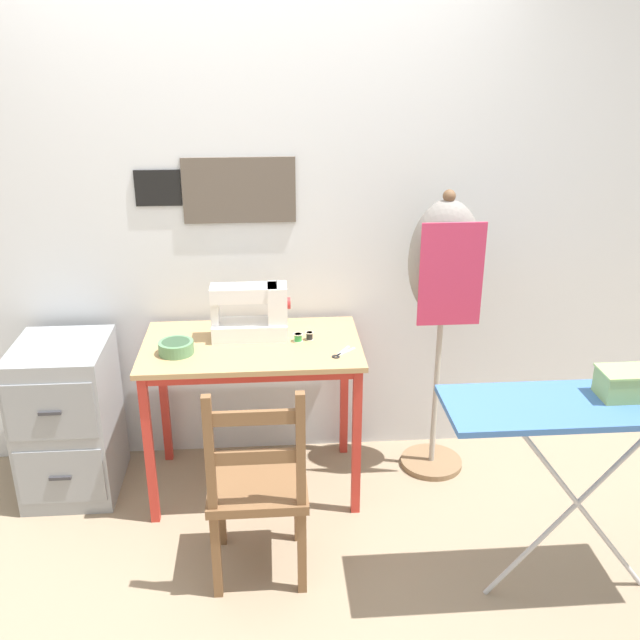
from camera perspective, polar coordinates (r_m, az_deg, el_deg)
name	(u,v)px	position (r m, az deg, el deg)	size (l,w,h in m)	color
ground_plane	(257,520)	(3.48, -5.10, -15.67)	(14.00, 14.00, 0.00)	gray
wall_back	(249,219)	(3.54, -5.72, 8.02)	(10.00, 0.07, 2.55)	silver
sewing_table	(252,364)	(3.38, -5.45, -3.53)	(1.02, 0.61, 0.77)	tan
sewing_machine	(254,313)	(3.36, -5.34, 0.53)	(0.37, 0.16, 0.29)	white
fabric_bowl	(176,347)	(3.28, -11.44, -2.14)	(0.16, 0.16, 0.06)	#56895B
scissors	(340,354)	(3.22, 1.62, -2.74)	(0.12, 0.13, 0.01)	silver
thread_spool_near_machine	(298,338)	(3.35, -1.77, -1.41)	(0.04, 0.04, 0.04)	green
thread_spool_mid_table	(309,336)	(3.36, -0.85, -1.28)	(0.04, 0.04, 0.04)	black
wooden_chair	(258,487)	(2.96, -5.01, -13.14)	(0.40, 0.38, 0.91)	brown
filing_cabinet	(69,419)	(3.69, -19.45, -7.45)	(0.43, 0.50, 0.77)	#93999E
dress_form	(444,274)	(3.43, 9.90, 3.61)	(0.35, 0.32, 1.46)	#846647
ironing_board	(592,413)	(2.83, 20.93, -6.99)	(1.10, 0.36, 0.88)	#3D6BAD
storage_box	(624,383)	(2.86, 23.11, -4.69)	(0.18, 0.14, 0.11)	#8EB266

